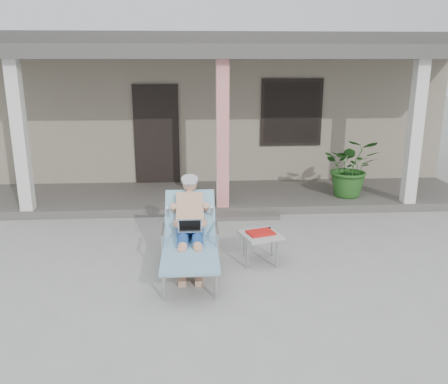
{
  "coord_description": "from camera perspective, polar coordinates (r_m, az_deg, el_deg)",
  "views": [
    {
      "loc": [
        -0.51,
        -6.17,
        2.76
      ],
      "look_at": [
        -0.07,
        0.6,
        0.85
      ],
      "focal_mm": 38.0,
      "sensor_mm": 36.0,
      "label": 1
    }
  ],
  "objects": [
    {
      "name": "ground",
      "position": [
        6.78,
        0.96,
        -8.3
      ],
      "size": [
        60.0,
        60.0,
        0.0
      ],
      "primitive_type": "plane",
      "color": "#9E9E99",
      "rests_on": "ground"
    },
    {
      "name": "potted_palm",
      "position": [
        9.55,
        15.06,
        2.9
      ],
      "size": [
        1.26,
        1.16,
        1.16
      ],
      "primitive_type": "imported",
      "rotation": [
        0.0,
        0.0,
        -0.28
      ],
      "color": "#26591E",
      "rests_on": "porch_deck"
    },
    {
      "name": "porch_overhang",
      "position": [
        9.13,
        -0.51,
        15.9
      ],
      "size": [
        10.0,
        2.3,
        2.85
      ],
      "color": "silver",
      "rests_on": "porch_deck"
    },
    {
      "name": "porch_step",
      "position": [
        8.49,
        -0.05,
        -2.99
      ],
      "size": [
        2.0,
        0.3,
        0.07
      ],
      "primitive_type": "cube",
      "color": "#605B56",
      "rests_on": "ground"
    },
    {
      "name": "side_table",
      "position": [
        6.63,
        4.41,
        -5.35
      ],
      "size": [
        0.64,
        0.64,
        0.45
      ],
      "rotation": [
        0.0,
        0.0,
        0.32
      ],
      "color": "#ABABA6",
      "rests_on": "ground"
    },
    {
      "name": "porch_deck",
      "position": [
        9.57,
        -0.49,
        -0.57
      ],
      "size": [
        10.0,
        2.0,
        0.15
      ],
      "primitive_type": "cube",
      "color": "#605B56",
      "rests_on": "ground"
    },
    {
      "name": "lounger",
      "position": [
        6.33,
        -4.14,
        -2.8
      ],
      "size": [
        0.71,
        1.89,
        1.22
      ],
      "rotation": [
        0.0,
        0.0,
        -0.0
      ],
      "color": "#B7B7BC",
      "rests_on": "ground"
    },
    {
      "name": "house",
      "position": [
        12.72,
        -1.4,
        10.79
      ],
      "size": [
        10.4,
        5.4,
        3.3
      ],
      "color": "gray",
      "rests_on": "ground"
    }
  ]
}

